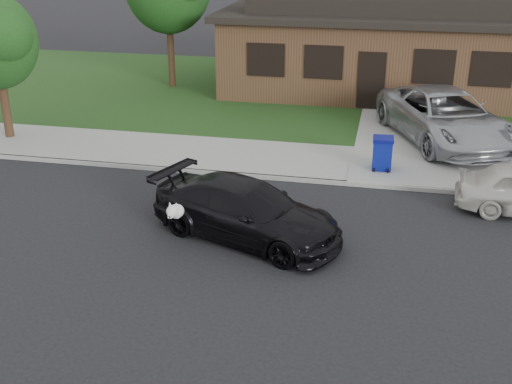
# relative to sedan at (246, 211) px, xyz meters

# --- Properties ---
(ground) EXTENTS (120.00, 120.00, 0.00)m
(ground) POSITION_rel_sedan_xyz_m (-1.74, 0.12, -0.66)
(ground) COLOR black
(ground) RESTS_ON ground
(sidewalk) EXTENTS (60.00, 3.00, 0.12)m
(sidewalk) POSITION_rel_sedan_xyz_m (-1.74, 5.12, -0.60)
(sidewalk) COLOR gray
(sidewalk) RESTS_ON ground
(curb) EXTENTS (60.00, 0.12, 0.12)m
(curb) POSITION_rel_sedan_xyz_m (-1.74, 3.62, -0.60)
(curb) COLOR gray
(curb) RESTS_ON ground
(lawn) EXTENTS (60.00, 13.00, 0.13)m
(lawn) POSITION_rel_sedan_xyz_m (-1.74, 13.12, -0.60)
(lawn) COLOR #193814
(lawn) RESTS_ON ground
(driveway) EXTENTS (4.50, 13.00, 0.14)m
(driveway) POSITION_rel_sedan_xyz_m (4.26, 10.12, -0.59)
(driveway) COLOR gray
(driveway) RESTS_ON ground
(sedan) EXTENTS (4.90, 3.34, 1.32)m
(sedan) POSITION_rel_sedan_xyz_m (0.00, 0.00, 0.00)
(sedan) COLOR black
(sedan) RESTS_ON ground
(minivan) EXTENTS (4.74, 6.43, 1.62)m
(minivan) POSITION_rel_sedan_xyz_m (4.74, 7.72, 0.29)
(minivan) COLOR #A0A2A6
(minivan) RESTS_ON driveway
(recycling_bin) EXTENTS (0.60, 0.63, 0.96)m
(recycling_bin) POSITION_rel_sedan_xyz_m (2.90, 4.74, -0.05)
(recycling_bin) COLOR navy
(recycling_bin) RESTS_ON sidewalk
(house) EXTENTS (12.60, 8.60, 4.65)m
(house) POSITION_rel_sedan_xyz_m (2.26, 15.12, 1.47)
(house) COLOR #422B1C
(house) RESTS_ON ground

